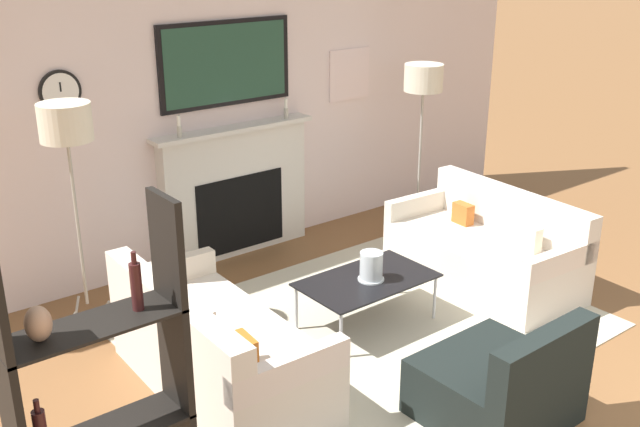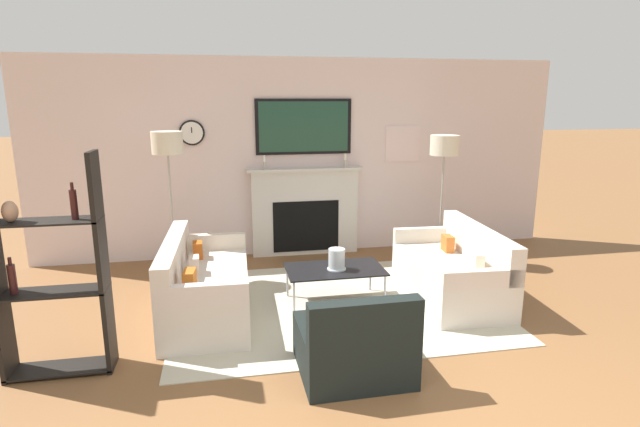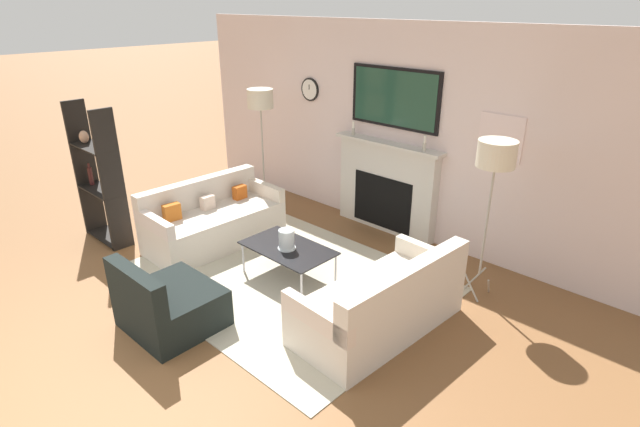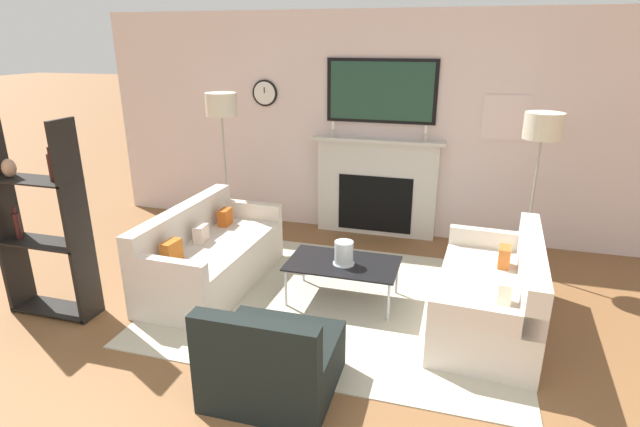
{
  "view_description": "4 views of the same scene",
  "coord_description": "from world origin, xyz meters",
  "px_view_note": "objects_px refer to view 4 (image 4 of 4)",
  "views": [
    {
      "loc": [
        -3.45,
        -0.92,
        2.86
      ],
      "look_at": [
        -0.32,
        3.05,
        0.96
      ],
      "focal_mm": 42.0,
      "sensor_mm": 36.0,
      "label": 1
    },
    {
      "loc": [
        -1.1,
        -2.01,
        2.15
      ],
      "look_at": [
        -0.03,
        3.48,
        0.86
      ],
      "focal_mm": 28.0,
      "sensor_mm": 36.0,
      "label": 2
    },
    {
      "loc": [
        3.67,
        -0.43,
        2.92
      ],
      "look_at": [
        0.16,
        3.27,
        0.72
      ],
      "focal_mm": 28.0,
      "sensor_mm": 36.0,
      "label": 3
    },
    {
      "loc": [
        1.0,
        -1.23,
        2.37
      ],
      "look_at": [
        -0.31,
        3.28,
        0.72
      ],
      "focal_mm": 28.0,
      "sensor_mm": 36.0,
      "label": 4
    }
  ],
  "objects_px": {
    "floor_lamp_left": "(221,107)",
    "floor_lamp_right": "(543,129)",
    "couch_left": "(210,257)",
    "hurricane_candle": "(344,254)",
    "shelf_unit": "(40,223)",
    "armchair": "(272,362)",
    "couch_right": "(492,296)",
    "coffee_table": "(343,265)"
  },
  "relations": [
    {
      "from": "couch_left",
      "to": "hurricane_candle",
      "type": "bearing_deg",
      "value": 0.69
    },
    {
      "from": "floor_lamp_left",
      "to": "floor_lamp_right",
      "type": "relative_size",
      "value": 1.05
    },
    {
      "from": "couch_left",
      "to": "hurricane_candle",
      "type": "xyz_separation_m",
      "value": [
        1.38,
        0.02,
        0.2
      ]
    },
    {
      "from": "armchair",
      "to": "couch_left",
      "type": "bearing_deg",
      "value": 131.34
    },
    {
      "from": "coffee_table",
      "to": "shelf_unit",
      "type": "height_order",
      "value": "shelf_unit"
    },
    {
      "from": "couch_right",
      "to": "floor_lamp_right",
      "type": "xyz_separation_m",
      "value": [
        0.38,
        1.21,
        1.26
      ]
    },
    {
      "from": "hurricane_candle",
      "to": "floor_lamp_left",
      "type": "height_order",
      "value": "floor_lamp_left"
    },
    {
      "from": "floor_lamp_left",
      "to": "shelf_unit",
      "type": "bearing_deg",
      "value": -109.09
    },
    {
      "from": "couch_right",
      "to": "hurricane_candle",
      "type": "xyz_separation_m",
      "value": [
        -1.32,
        0.02,
        0.22
      ]
    },
    {
      "from": "couch_left",
      "to": "hurricane_candle",
      "type": "distance_m",
      "value": 1.39
    },
    {
      "from": "hurricane_candle",
      "to": "floor_lamp_left",
      "type": "bearing_deg",
      "value": 146.07
    },
    {
      "from": "armchair",
      "to": "shelf_unit",
      "type": "height_order",
      "value": "shelf_unit"
    },
    {
      "from": "coffee_table",
      "to": "hurricane_candle",
      "type": "xyz_separation_m",
      "value": [
        0.01,
        -0.03,
        0.12
      ]
    },
    {
      "from": "floor_lamp_right",
      "to": "shelf_unit",
      "type": "bearing_deg",
      "value": -153.45
    },
    {
      "from": "coffee_table",
      "to": "hurricane_candle",
      "type": "bearing_deg",
      "value": -65.97
    },
    {
      "from": "armchair",
      "to": "shelf_unit",
      "type": "relative_size",
      "value": 0.48
    },
    {
      "from": "floor_lamp_left",
      "to": "shelf_unit",
      "type": "relative_size",
      "value": 1.01
    },
    {
      "from": "couch_left",
      "to": "floor_lamp_right",
      "type": "height_order",
      "value": "floor_lamp_right"
    },
    {
      "from": "couch_right",
      "to": "floor_lamp_right",
      "type": "relative_size",
      "value": 1.02
    },
    {
      "from": "couch_right",
      "to": "hurricane_candle",
      "type": "height_order",
      "value": "couch_right"
    },
    {
      "from": "coffee_table",
      "to": "floor_lamp_right",
      "type": "xyz_separation_m",
      "value": [
        1.71,
        1.16,
        1.17
      ]
    },
    {
      "from": "couch_left",
      "to": "shelf_unit",
      "type": "distance_m",
      "value": 1.53
    },
    {
      "from": "couch_right",
      "to": "coffee_table",
      "type": "bearing_deg",
      "value": 177.89
    },
    {
      "from": "coffee_table",
      "to": "shelf_unit",
      "type": "relative_size",
      "value": 0.58
    },
    {
      "from": "armchair",
      "to": "hurricane_candle",
      "type": "bearing_deg",
      "value": 82.92
    },
    {
      "from": "coffee_table",
      "to": "hurricane_candle",
      "type": "height_order",
      "value": "hurricane_candle"
    },
    {
      "from": "floor_lamp_left",
      "to": "hurricane_candle",
      "type": "bearing_deg",
      "value": -33.93
    },
    {
      "from": "armchair",
      "to": "hurricane_candle",
      "type": "height_order",
      "value": "armchair"
    },
    {
      "from": "armchair",
      "to": "coffee_table",
      "type": "bearing_deg",
      "value": 83.58
    },
    {
      "from": "couch_right",
      "to": "armchair",
      "type": "distance_m",
      "value": 2.03
    },
    {
      "from": "couch_left",
      "to": "armchair",
      "type": "bearing_deg",
      "value": -48.66
    },
    {
      "from": "hurricane_candle",
      "to": "shelf_unit",
      "type": "height_order",
      "value": "shelf_unit"
    },
    {
      "from": "floor_lamp_right",
      "to": "couch_right",
      "type": "bearing_deg",
      "value": -107.29
    },
    {
      "from": "armchair",
      "to": "floor_lamp_left",
      "type": "xyz_separation_m",
      "value": [
        -1.59,
        2.58,
        1.38
      ]
    },
    {
      "from": "hurricane_candle",
      "to": "floor_lamp_right",
      "type": "height_order",
      "value": "floor_lamp_right"
    },
    {
      "from": "hurricane_candle",
      "to": "floor_lamp_left",
      "type": "relative_size",
      "value": 0.13
    },
    {
      "from": "hurricane_candle",
      "to": "floor_lamp_left",
      "type": "distance_m",
      "value": 2.41
    },
    {
      "from": "couch_right",
      "to": "floor_lamp_left",
      "type": "relative_size",
      "value": 0.96
    },
    {
      "from": "couch_right",
      "to": "floor_lamp_left",
      "type": "height_order",
      "value": "floor_lamp_left"
    },
    {
      "from": "couch_left",
      "to": "floor_lamp_left",
      "type": "height_order",
      "value": "floor_lamp_left"
    },
    {
      "from": "armchair",
      "to": "shelf_unit",
      "type": "bearing_deg",
      "value": 168.22
    },
    {
      "from": "floor_lamp_left",
      "to": "shelf_unit",
      "type": "height_order",
      "value": "floor_lamp_left"
    }
  ]
}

